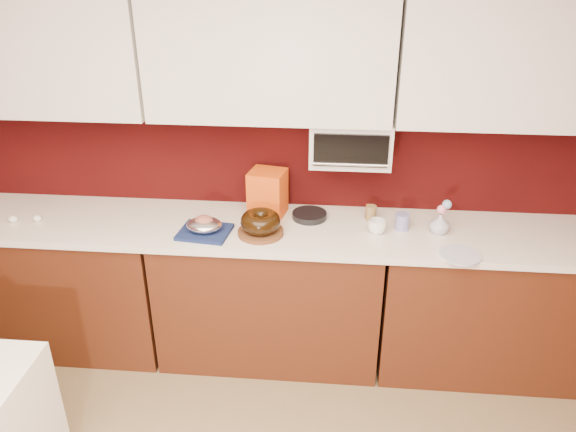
% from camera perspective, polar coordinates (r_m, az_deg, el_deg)
% --- Properties ---
extents(wall_back, '(4.00, 0.02, 2.50)m').
position_cam_1_polar(wall_back, '(3.39, -1.42, 6.65)').
color(wall_back, '#370807').
rests_on(wall_back, floor).
extents(base_cabinet_left, '(1.31, 0.58, 0.86)m').
position_cam_1_polar(base_cabinet_left, '(3.87, -21.98, -6.31)').
color(base_cabinet_left, '#4E220F').
rests_on(base_cabinet_left, floor).
extents(base_cabinet_center, '(1.31, 0.58, 0.86)m').
position_cam_1_polar(base_cabinet_center, '(3.49, -1.85, -7.88)').
color(base_cabinet_center, '#4E220F').
rests_on(base_cabinet_center, floor).
extents(base_cabinet_right, '(1.31, 0.58, 0.86)m').
position_cam_1_polar(base_cabinet_right, '(3.61, 19.95, -8.49)').
color(base_cabinet_right, '#4E220F').
rests_on(base_cabinet_right, floor).
extents(countertop, '(4.00, 0.62, 0.04)m').
position_cam_1_polar(countertop, '(3.26, -1.96, -1.34)').
color(countertop, white).
rests_on(countertop, base_cabinet_center).
extents(upper_cabinet_left, '(1.31, 0.33, 0.70)m').
position_cam_1_polar(upper_cabinet_left, '(3.50, -24.97, 15.08)').
color(upper_cabinet_left, white).
rests_on(upper_cabinet_left, wall_back).
extents(upper_cabinet_center, '(1.31, 0.33, 0.70)m').
position_cam_1_polar(upper_cabinet_center, '(3.08, -1.91, 16.16)').
color(upper_cabinet_center, white).
rests_on(upper_cabinet_center, wall_back).
extents(upper_cabinet_right, '(1.31, 0.33, 0.70)m').
position_cam_1_polar(upper_cabinet_right, '(3.20, 23.35, 14.52)').
color(upper_cabinet_right, white).
rests_on(upper_cabinet_right, wall_back).
extents(toaster_oven, '(0.45, 0.30, 0.25)m').
position_cam_1_polar(toaster_oven, '(3.20, 6.37, 7.59)').
color(toaster_oven, white).
rests_on(toaster_oven, upper_cabinet_center).
extents(toaster_oven_door, '(0.40, 0.02, 0.18)m').
position_cam_1_polar(toaster_oven_door, '(3.05, 6.40, 6.62)').
color(toaster_oven_door, black).
rests_on(toaster_oven_door, toaster_oven).
extents(toaster_oven_handle, '(0.42, 0.02, 0.02)m').
position_cam_1_polar(toaster_oven_handle, '(3.06, 6.33, 5.21)').
color(toaster_oven_handle, silver).
rests_on(toaster_oven_handle, toaster_oven).
extents(cake_base, '(0.28, 0.28, 0.02)m').
position_cam_1_polar(cake_base, '(3.16, -2.79, -1.66)').
color(cake_base, brown).
rests_on(cake_base, countertop).
extents(bundt_cake, '(0.26, 0.26, 0.09)m').
position_cam_1_polar(bundt_cake, '(3.13, -2.82, -0.56)').
color(bundt_cake, black).
rests_on(bundt_cake, cake_base).
extents(navy_towel, '(0.30, 0.27, 0.02)m').
position_cam_1_polar(navy_towel, '(3.20, -8.45, -1.61)').
color(navy_towel, navy).
rests_on(navy_towel, countertop).
extents(foil_ham_nest, '(0.23, 0.21, 0.07)m').
position_cam_1_polar(foil_ham_nest, '(3.18, -8.51, -0.91)').
color(foil_ham_nest, silver).
rests_on(foil_ham_nest, navy_towel).
extents(roasted_ham, '(0.12, 0.11, 0.07)m').
position_cam_1_polar(roasted_ham, '(3.17, -8.54, -0.50)').
color(roasted_ham, '#A85D4C').
rests_on(roasted_ham, foil_ham_nest).
extents(pandoro_box, '(0.24, 0.22, 0.28)m').
position_cam_1_polar(pandoro_box, '(3.34, -2.08, 2.35)').
color(pandoro_box, red).
rests_on(pandoro_box, countertop).
extents(dark_pan, '(0.26, 0.26, 0.04)m').
position_cam_1_polar(dark_pan, '(3.34, 2.19, 0.07)').
color(dark_pan, black).
rests_on(dark_pan, countertop).
extents(coffee_mug, '(0.10, 0.10, 0.10)m').
position_cam_1_polar(coffee_mug, '(3.19, 9.04, -0.94)').
color(coffee_mug, white).
rests_on(coffee_mug, countertop).
extents(blue_jar, '(0.10, 0.10, 0.10)m').
position_cam_1_polar(blue_jar, '(3.26, 11.53, -0.55)').
color(blue_jar, navy).
rests_on(blue_jar, countertop).
extents(flower_vase, '(0.10, 0.10, 0.13)m').
position_cam_1_polar(flower_vase, '(3.26, 15.17, -0.63)').
color(flower_vase, '#B4B8CD').
rests_on(flower_vase, countertop).
extents(flower_pink, '(0.05, 0.05, 0.05)m').
position_cam_1_polar(flower_pink, '(3.22, 15.34, 0.66)').
color(flower_pink, pink).
rests_on(flower_pink, flower_vase).
extents(flower_blue, '(0.05, 0.05, 0.05)m').
position_cam_1_polar(flower_blue, '(3.24, 15.85, 1.14)').
color(flower_blue, '#8AB6DD').
rests_on(flower_blue, flower_vase).
extents(china_plate, '(0.24, 0.24, 0.01)m').
position_cam_1_polar(china_plate, '(3.08, 17.10, -3.81)').
color(china_plate, silver).
rests_on(china_plate, countertop).
extents(amber_bottle, '(0.03, 0.03, 0.09)m').
position_cam_1_polar(amber_bottle, '(3.36, 8.12, 0.47)').
color(amber_bottle, brown).
rests_on(amber_bottle, countertop).
extents(paper_cup, '(0.06, 0.06, 0.09)m').
position_cam_1_polar(paper_cup, '(3.33, 8.45, 0.29)').
color(paper_cup, olive).
rests_on(paper_cup, countertop).
extents(egg_left, '(0.07, 0.06, 0.04)m').
position_cam_1_polar(egg_left, '(3.66, -26.15, -0.28)').
color(egg_left, white).
rests_on(egg_left, countertop).
extents(egg_right, '(0.06, 0.05, 0.04)m').
position_cam_1_polar(egg_right, '(3.61, -24.14, -0.21)').
color(egg_right, white).
rests_on(egg_right, countertop).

